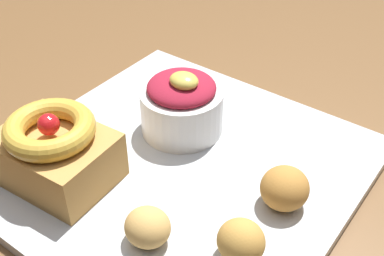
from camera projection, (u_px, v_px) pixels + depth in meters
dining_table at (212, 144)px, 0.64m from camera, size 1.36×0.99×0.73m
front_plate at (179, 167)px, 0.46m from camera, size 0.31×0.31×0.01m
cake_slice at (54, 150)px, 0.42m from camera, size 0.10×0.08×0.07m
berry_ramekin at (182, 105)px, 0.48m from camera, size 0.08×0.08×0.07m
fritter_front at (241, 241)px, 0.36m from camera, size 0.04×0.04×0.03m
fritter_middle at (285, 188)px, 0.41m from camera, size 0.04×0.04×0.04m
fritter_back at (148, 227)px, 0.38m from camera, size 0.04×0.03×0.03m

